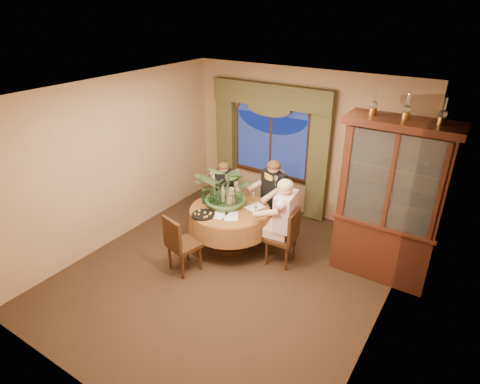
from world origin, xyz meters
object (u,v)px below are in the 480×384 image
Objects in this scene: oil_lamp_center at (407,107)px; stoneware_vase at (231,197)px; chair_right at (281,237)px; olive_bowl at (229,208)px; chair_back at (225,197)px; wine_bottle_0 at (223,194)px; person_scarf at (273,198)px; dining_table at (230,228)px; wine_bottle_2 at (204,194)px; person_back at (224,192)px; centerpiece_plant at (228,168)px; wine_bottle_5 at (212,195)px; wine_bottle_3 at (219,197)px; wine_bottle_1 at (213,190)px; oil_lamp_right at (443,111)px; oil_lamp_left at (374,102)px; china_cabinet at (390,203)px; chair_front_left at (184,243)px; wine_bottle_4 at (223,191)px; chair_back_right at (272,207)px; person_pink at (285,222)px.

oil_lamp_center is 3.01m from stoneware_vase.
oil_lamp_center reaches higher than chair_right.
chair_back is at bearing 129.60° from olive_bowl.
person_scarf is at bearing 51.03° from wine_bottle_0.
oil_lamp_center is 1.14× the size of stoneware_vase.
dining_table is 4.27× the size of wine_bottle_2.
centerpiece_plant is (0.49, -0.57, 0.79)m from person_back.
wine_bottle_5 reaches higher than chair_back.
wine_bottle_3 is 1.00× the size of wine_bottle_5.
wine_bottle_0 and wine_bottle_2 have the same top height.
wine_bottle_1 is (0.16, -0.54, 0.30)m from person_back.
person_back is at bearing 179.57° from oil_lamp_right.
dining_table is at bearing 117.34° from olive_bowl.
oil_lamp_center is at bearing 15.02° from wine_bottle_3.
china_cabinet is at bearing 0.00° from oil_lamp_left.
oil_lamp_left is 2.43m from chair_right.
person_back is (-0.35, 1.59, 0.13)m from chair_front_left.
oil_lamp_center is 3.13m from wine_bottle_3.
oil_lamp_right is 0.35× the size of chair_right.
olive_bowl is (-2.32, -0.69, -1.85)m from oil_lamp_center.
oil_lamp_center is 1.03× the size of wine_bottle_4.
chair_right is 0.82× the size of centerpiece_plant.
chair_back_right is 2.91× the size of wine_bottle_0.
stoneware_vase is 0.22m from olive_bowl.
oil_lamp_left is 3.42m from chair_front_left.
dining_table is 0.94m from chair_right.
oil_lamp_right is (0.43, 0.00, 0.00)m from oil_lamp_center.
chair_back_right is 2.91× the size of wine_bottle_5.
wine_bottle_2 is at bearing -175.07° from olive_bowl.
china_cabinet is at bearing 15.02° from wine_bottle_3.
oil_lamp_left is at bearing 180.00° from oil_lamp_right.
person_back is (-2.93, 0.03, -0.61)m from china_cabinet.
chair_right is at bearing -5.79° from wine_bottle_4.
oil_lamp_right is at bearing 8.50° from wine_bottle_4.
centerpiece_plant reaches higher than chair_right.
chair_front_left is 1.63m from person_back.
chair_back is at bearing 132.10° from stoneware_vase.
wine_bottle_2 reaches higher than stoneware_vase.
dining_table is 4.14× the size of oil_lamp_right.
olive_bowl is 0.39m from wine_bottle_5.
chair_back is at bearing 178.31° from oil_lamp_right.
wine_bottle_0 is (-2.12, -0.55, -1.71)m from oil_lamp_left.
centerpiece_plant reaches higher than wine_bottle_1.
wine_bottle_3 is at bearing 177.47° from olive_bowl.
oil_lamp_right is at bearing 10.53° from stoneware_vase.
dining_table is 1.02m from person_pink.
person_scarf is at bearing 175.11° from china_cabinet.
person_back is 0.86m from wine_bottle_3.
chair_back_right is (-1.58, 0.22, -2.14)m from oil_lamp_left.
oil_lamp_center is at bearing -159.84° from person_scarf.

